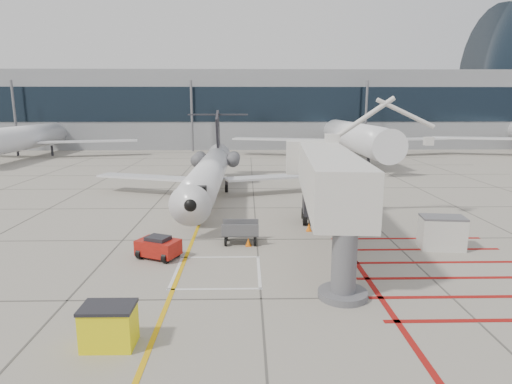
{
  "coord_description": "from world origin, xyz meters",
  "views": [
    {
      "loc": [
        -0.55,
        -20.48,
        7.9
      ],
      "look_at": [
        0.0,
        6.0,
        2.5
      ],
      "focal_mm": 30.0,
      "sensor_mm": 36.0,
      "label": 1
    }
  ],
  "objects_px": {
    "pushback_tug": "(158,246)",
    "regional_jet": "(206,160)",
    "jet_bridge": "(329,186)",
    "spill_bin": "(109,326)"
  },
  "relations": [
    {
      "from": "pushback_tug",
      "to": "regional_jet",
      "type": "bearing_deg",
      "value": 107.77
    },
    {
      "from": "regional_jet",
      "to": "jet_bridge",
      "type": "relative_size",
      "value": 1.52
    },
    {
      "from": "regional_jet",
      "to": "spill_bin",
      "type": "bearing_deg",
      "value": -93.29
    },
    {
      "from": "pushback_tug",
      "to": "spill_bin",
      "type": "bearing_deg",
      "value": -65.21
    },
    {
      "from": "jet_bridge",
      "to": "pushback_tug",
      "type": "xyz_separation_m",
      "value": [
        -9.12,
        -1.21,
        -2.96
      ]
    },
    {
      "from": "jet_bridge",
      "to": "pushback_tug",
      "type": "relative_size",
      "value": 8.42
    },
    {
      "from": "jet_bridge",
      "to": "pushback_tug",
      "type": "height_order",
      "value": "jet_bridge"
    },
    {
      "from": "spill_bin",
      "to": "pushback_tug",
      "type": "bearing_deg",
      "value": 90.89
    },
    {
      "from": "jet_bridge",
      "to": "spill_bin",
      "type": "bearing_deg",
      "value": -128.93
    },
    {
      "from": "jet_bridge",
      "to": "pushback_tug",
      "type": "bearing_deg",
      "value": -168.18
    }
  ]
}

